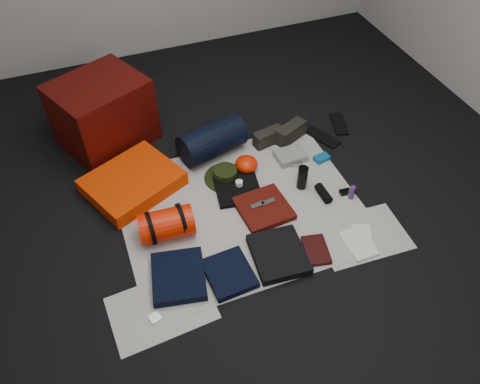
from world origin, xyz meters
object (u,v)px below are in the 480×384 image
object	(u,v)px
sleeping_pad	(133,182)
stuff_sack	(166,225)
red_cabinet	(103,113)
paperback_book	(316,250)
navy_duffel	(212,140)
water_bottle	(302,178)
compact_camera	(296,163)

from	to	relation	value
sleeping_pad	stuff_sack	xyz separation A→B (m)	(0.12, -0.50, 0.05)
red_cabinet	paperback_book	size ratio (longest dim) A/B	2.84
navy_duffel	stuff_sack	bearing A→B (deg)	-144.20
paperback_book	navy_duffel	bearing A→B (deg)	117.31
water_bottle	compact_camera	xyz separation A→B (m)	(0.06, 0.22, -0.07)
sleeping_pad	water_bottle	xyz separation A→B (m)	(1.12, -0.42, 0.04)
red_cabinet	navy_duffel	world-z (taller)	red_cabinet
compact_camera	navy_duffel	bearing A→B (deg)	156.31
water_bottle	compact_camera	size ratio (longest dim) A/B	2.07
compact_camera	paperback_book	bearing A→B (deg)	-97.59
stuff_sack	compact_camera	bearing A→B (deg)	15.84
red_cabinet	navy_duffel	bearing A→B (deg)	-56.34
stuff_sack	paperback_book	distance (m)	0.96
paperback_book	compact_camera	bearing A→B (deg)	85.12
sleeping_pad	stuff_sack	size ratio (longest dim) A/B	1.76
water_bottle	paperback_book	size ratio (longest dim) A/B	0.81
water_bottle	paperback_book	distance (m)	0.58
navy_duffel	water_bottle	distance (m)	0.74
red_cabinet	sleeping_pad	bearing A→B (deg)	-108.03
sleeping_pad	red_cabinet	bearing A→B (deg)	96.55
stuff_sack	paperback_book	xyz separation A→B (m)	(0.84, -0.47, -0.09)
red_cabinet	paperback_book	bearing A→B (deg)	-81.16
water_bottle	compact_camera	distance (m)	0.24
stuff_sack	compact_camera	size ratio (longest dim) A/B	3.94
navy_duffel	paperback_book	distance (m)	1.16
red_cabinet	stuff_sack	size ratio (longest dim) A/B	1.83
navy_duffel	compact_camera	xyz separation A→B (m)	(0.54, -0.34, -0.11)
sleeping_pad	navy_duffel	distance (m)	0.66
sleeping_pad	compact_camera	size ratio (longest dim) A/B	6.92
red_cabinet	sleeping_pad	xyz separation A→B (m)	(0.07, -0.59, -0.20)
stuff_sack	compact_camera	distance (m)	1.11
stuff_sack	red_cabinet	bearing A→B (deg)	99.75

